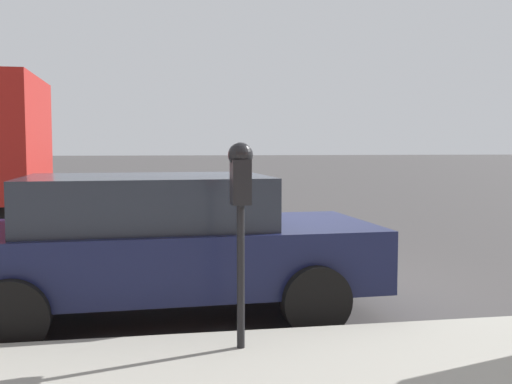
{
  "coord_description": "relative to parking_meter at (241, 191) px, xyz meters",
  "views": [
    {
      "loc": [
        -7.06,
        1.48,
        1.71
      ],
      "look_at": [
        -2.27,
        0.64,
        1.34
      ],
      "focal_mm": 42.0,
      "sensor_mm": 36.0,
      "label": 1
    }
  ],
  "objects": [
    {
      "name": "car_navy",
      "position": [
        1.59,
        0.59,
        -0.62
      ],
      "size": [
        2.14,
        4.28,
        1.42
      ],
      "rotation": [
        0.0,
        0.0,
        3.18
      ],
      "color": "#14193D",
      "rests_on": "ground_plane"
    },
    {
      "name": "ground_plane",
      "position": [
        2.62,
        -0.82,
        -1.38
      ],
      "size": [
        220.0,
        220.0,
        0.0
      ],
      "primitive_type": "plane",
      "color": "#3D3A3A"
    },
    {
      "name": "parking_meter",
      "position": [
        0.0,
        0.0,
        0.0
      ],
      "size": [
        0.21,
        0.19,
        1.57
      ],
      "color": "black",
      "rests_on": "sidewalk"
    }
  ]
}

